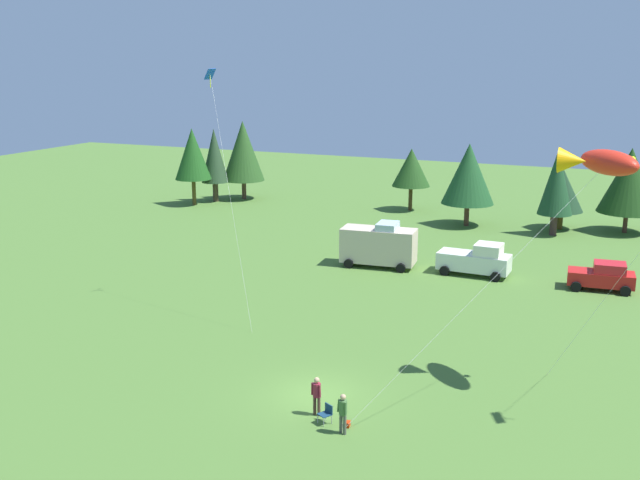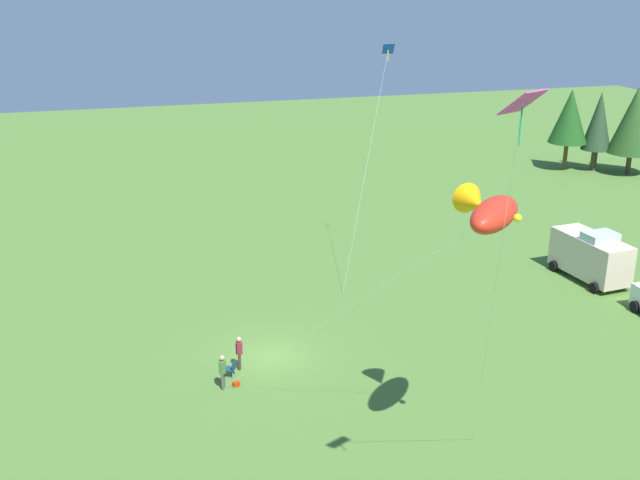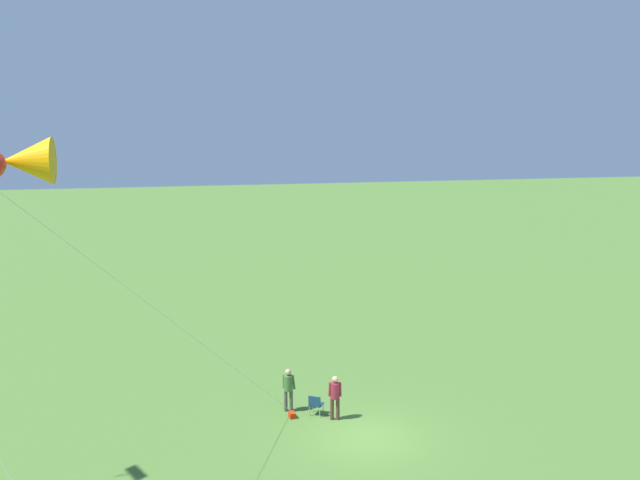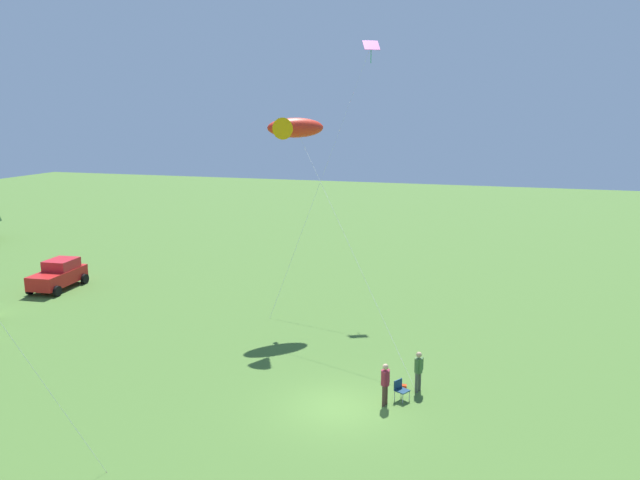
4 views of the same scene
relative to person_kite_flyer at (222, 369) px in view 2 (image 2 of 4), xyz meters
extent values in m
plane|color=#49702E|center=(-2.41, 2.82, -1.02)|extent=(160.00, 160.00, 0.00)
cylinder|color=#4A5042|center=(0.10, -0.04, -0.60)|extent=(0.14, 0.14, 0.85)
cylinder|color=#4A5042|center=(-0.10, 0.05, -0.60)|extent=(0.14, 0.14, 0.85)
cylinder|color=#416936|center=(0.00, 0.00, 0.14)|extent=(0.45, 0.45, 0.62)
sphere|color=tan|center=(0.00, 0.00, 0.60)|extent=(0.24, 0.24, 0.24)
cylinder|color=#416936|center=(0.16, -0.13, 0.17)|extent=(0.12, 0.12, 0.55)
cylinder|color=#416936|center=(-0.21, 0.03, 0.17)|extent=(0.18, 0.14, 0.56)
cube|color=navy|center=(-1.02, 0.50, -0.60)|extent=(0.65, 0.65, 0.04)
cube|color=navy|center=(-0.91, 0.69, -0.40)|extent=(0.44, 0.27, 0.40)
cylinder|color=#A5A8AD|center=(-0.94, 0.21, -0.81)|extent=(0.03, 0.03, 0.42)
cylinder|color=#A5A8AD|center=(-1.30, 0.42, -0.81)|extent=(0.03, 0.03, 0.42)
cylinder|color=#A5A8AD|center=(-0.73, 0.58, -0.81)|extent=(0.03, 0.03, 0.42)
cylinder|color=#A5A8AD|center=(-1.10, 0.78, -0.81)|extent=(0.03, 0.03, 0.42)
cylinder|color=#4B3027|center=(-1.52, 1.06, -0.60)|extent=(0.14, 0.14, 0.85)
cylinder|color=#4B3027|center=(-1.74, 1.10, -0.60)|extent=(0.14, 0.14, 0.85)
cylinder|color=maroon|center=(-1.63, 1.08, 0.14)|extent=(0.40, 0.40, 0.62)
sphere|color=tan|center=(-1.63, 1.08, 0.60)|extent=(0.24, 0.24, 0.24)
cylinder|color=maroon|center=(-1.45, 0.98, 0.17)|extent=(0.13, 0.11, 0.55)
cylinder|color=maroon|center=(-1.84, 1.06, 0.17)|extent=(0.12, 0.11, 0.55)
cube|color=red|center=(-0.05, 0.63, -0.91)|extent=(0.26, 0.35, 0.22)
cube|color=beige|center=(-6.92, 24.58, 0.57)|extent=(5.58, 2.69, 2.50)
cube|color=silver|center=(-6.27, 24.64, 2.07)|extent=(1.58, 2.14, 0.50)
cylinder|color=black|center=(-5.09, 25.94, -0.68)|extent=(0.70, 0.28, 0.68)
cylinder|color=black|center=(-4.87, 23.57, -0.68)|extent=(0.70, 0.28, 0.68)
cylinder|color=black|center=(-8.96, 25.59, -0.68)|extent=(0.70, 0.28, 0.68)
cylinder|color=black|center=(-8.74, 23.22, -0.68)|extent=(0.70, 0.28, 0.68)
cylinder|color=black|center=(-1.83, 24.16, -0.68)|extent=(0.69, 0.24, 0.68)
cylinder|color=#50421B|center=(-32.32, 39.44, 0.35)|extent=(0.40, 0.40, 2.73)
cone|color=#1B4B18|center=(-32.32, 39.44, 4.33)|extent=(3.73, 3.73, 5.24)
cylinder|color=#443725|center=(-31.31, 42.07, 0.03)|extent=(0.59, 0.59, 2.09)
cone|color=#263E26|center=(-31.31, 42.07, 3.91)|extent=(2.87, 2.87, 5.67)
cylinder|color=#4A3427|center=(-29.18, 44.49, 0.01)|extent=(0.47, 0.47, 2.07)
cone|color=#254B1D|center=(-29.18, 44.49, 4.25)|extent=(4.51, 4.51, 6.41)
ellipsoid|color=red|center=(8.94, 8.43, 9.58)|extent=(3.24, 3.34, 1.10)
cone|color=#F9A709|center=(7.42, 8.43, 9.58)|extent=(1.18, 1.15, 1.15)
sphere|color=yellow|center=(9.86, 8.79, 9.71)|extent=(0.28, 0.28, 0.28)
cylinder|color=silver|center=(4.41, 4.23, 4.28)|extent=(9.06, 8.41, 10.60)
cylinder|color=#4C3823|center=(-0.11, 0.04, -1.02)|extent=(0.04, 0.04, 0.01)
cube|color=blue|center=(-13.78, 13.13, 13.03)|extent=(0.47, 0.76, 0.64)
cylinder|color=#E4EF0D|center=(-13.78, 13.13, 12.60)|extent=(0.04, 0.04, 0.71)
cylinder|color=silver|center=(-11.37, 10.95, 6.01)|extent=(4.85, 4.37, 14.05)
cylinder|color=#4C3823|center=(-8.95, 8.78, -1.02)|extent=(0.04, 0.04, 0.01)
cube|color=#D339A2|center=(14.91, 5.54, 14.49)|extent=(1.13, 1.22, 0.64)
cylinder|color=green|center=(14.91, 5.54, 13.90)|extent=(0.04, 0.04, 0.98)
cylinder|color=silver|center=(10.94, 7.47, 6.74)|extent=(7.94, 3.88, 15.51)
cylinder|color=#4C3823|center=(6.98, 9.40, -1.02)|extent=(0.04, 0.04, 0.01)
camera|label=1|loc=(10.18, -26.01, 13.98)|focal=42.00mm
camera|label=2|loc=(30.90, -4.15, 17.39)|focal=42.00mm
camera|label=3|loc=(3.84, 27.24, 11.07)|focal=42.00mm
camera|label=4|loc=(-24.37, -3.19, 10.40)|focal=35.00mm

